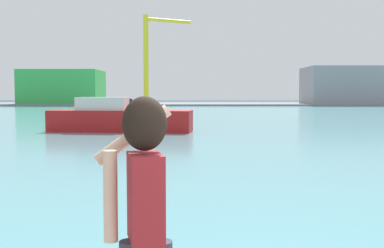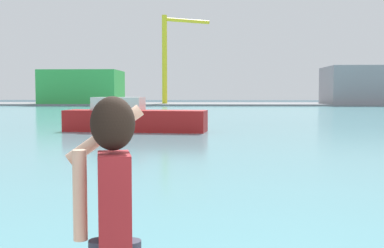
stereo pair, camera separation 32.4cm
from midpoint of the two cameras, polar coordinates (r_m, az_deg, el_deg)
ground_plane at (r=52.49m, az=0.64°, el=1.22°), size 220.00×220.00×0.00m
harbor_water at (r=54.49m, az=0.62°, el=1.33°), size 140.00×100.00×0.02m
far_shore_dock at (r=94.46m, az=0.31°, el=2.48°), size 140.00×20.00×0.36m
person_photographer at (r=2.99m, az=-9.25°, el=-9.63°), size 0.54×0.54×1.74m
boat_moored at (r=28.82m, az=-9.53°, el=0.67°), size 8.94×3.11×2.11m
warehouse_left at (r=93.95m, az=-15.85°, el=4.42°), size 14.88×10.58×6.49m
warehouse_right at (r=96.88m, az=18.71°, el=4.55°), size 17.41×11.62×7.19m
port_crane at (r=91.85m, az=-5.30°, el=8.97°), size 9.26×5.23×17.22m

